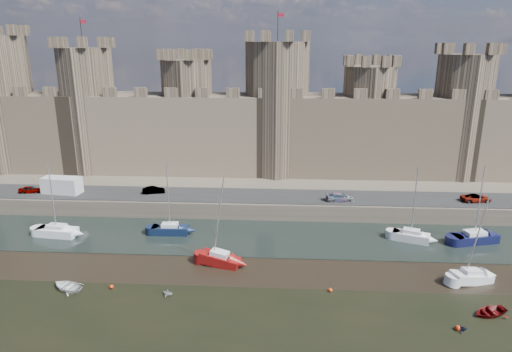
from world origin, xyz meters
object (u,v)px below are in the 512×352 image
object	(u,v)px
car_0	(30,190)
car_3	(476,198)
car_1	(154,190)
sailboat_2	(411,235)
sailboat_1	(170,229)
sailboat_5	(471,276)
van	(62,186)
sailboat_0	(57,231)
sailboat_4	(220,259)
sailboat_3	(474,237)
car_2	(340,197)

from	to	relation	value
car_0	car_3	distance (m)	68.80
car_1	sailboat_2	bearing A→B (deg)	-120.48
sailboat_1	sailboat_5	world-z (taller)	sailboat_5
van	sailboat_0	world-z (taller)	sailboat_0
car_1	sailboat_4	bearing A→B (deg)	-160.02
sailboat_3	car_1	bearing A→B (deg)	152.88
van	sailboat_2	size ratio (longest dim) A/B	0.59
car_2	sailboat_1	size ratio (longest dim) A/B	0.43
sailboat_4	car_3	bearing A→B (deg)	39.73
car_1	sailboat_0	bearing A→B (deg)	122.32
sailboat_5	sailboat_1	bearing A→B (deg)	146.36
sailboat_5	sailboat_4	bearing A→B (deg)	158.16
car_2	sailboat_1	bearing A→B (deg)	102.68
car_2	sailboat_3	size ratio (longest dim) A/B	0.41
car_3	sailboat_2	xyz separation A→B (m)	(-11.77, -9.20, -2.29)
car_1	sailboat_2	world-z (taller)	sailboat_2
car_3	sailboat_5	size ratio (longest dim) A/B	0.43
van	sailboat_3	bearing A→B (deg)	-1.38
car_1	sailboat_4	xyz separation A→B (m)	(12.95, -18.30, -2.26)
car_0	sailboat_2	world-z (taller)	sailboat_2
van	sailboat_2	xyz separation A→B (m)	(51.82, -9.37, -3.00)
sailboat_1	sailboat_2	world-z (taller)	sailboat_2
sailboat_0	sailboat_5	xyz separation A→B (m)	(51.59, -9.35, -0.07)
sailboat_2	car_3	bearing A→B (deg)	58.58
car_0	car_3	size ratio (longest dim) A/B	0.76
van	sailboat_0	xyz separation A→B (m)	(4.01, -10.60, -3.02)
sailboat_4	sailboat_2	bearing A→B (deg)	32.56
sailboat_0	sailboat_2	size ratio (longest dim) A/B	1.00
car_0	sailboat_5	bearing A→B (deg)	-118.35
sailboat_0	sailboat_4	size ratio (longest dim) A/B	0.91
car_1	sailboat_0	distance (m)	15.57
sailboat_4	car_2	bearing A→B (deg)	60.00
car_1	sailboat_5	bearing A→B (deg)	-132.01
car_2	sailboat_0	size ratio (longest dim) A/B	0.41
car_3	sailboat_3	distance (m)	10.13
sailboat_1	sailboat_5	bearing A→B (deg)	-17.96
car_2	sailboat_4	distance (m)	23.05
car_1	sailboat_3	size ratio (longest dim) A/B	0.33
van	sailboat_0	bearing A→B (deg)	-61.77
van	sailboat_1	bearing A→B (deg)	-17.62
van	sailboat_0	size ratio (longest dim) A/B	0.59
van	car_0	bearing A→B (deg)	-171.31
car_1	car_3	bearing A→B (deg)	-106.42
car_3	van	size ratio (longest dim) A/B	0.72
sailboat_0	sailboat_5	bearing A→B (deg)	-3.96
car_3	sailboat_0	distance (m)	60.53
car_0	sailboat_3	bearing A→B (deg)	-108.37
sailboat_1	sailboat_5	xyz separation A→B (m)	(36.31, -10.90, -0.06)
sailboat_1	sailboat_2	xyz separation A→B (m)	(32.53, -0.33, 0.03)
van	sailboat_2	distance (m)	52.75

